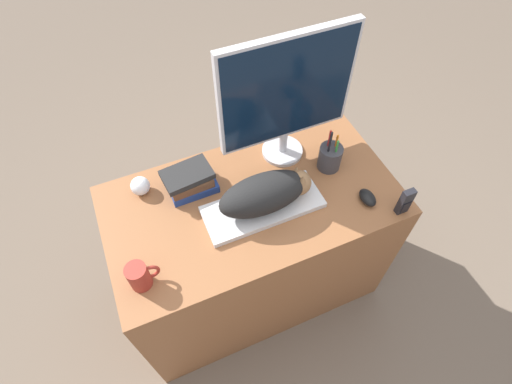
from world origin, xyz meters
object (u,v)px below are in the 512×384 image
cat (267,192)px  monitor (287,94)px  coffee_mug (140,276)px  pen_cup (330,157)px  phone (405,202)px  baseball (140,186)px  book_stack (190,180)px  computer_mouse (368,198)px  keyboard (263,207)px

cat → monitor: monitor is taller
cat → coffee_mug: (-0.52, -0.12, -0.04)m
cat → pen_cup: 0.34m
monitor → coffee_mug: bearing=-153.1°
cat → phone: (0.47, -0.22, -0.03)m
baseball → book_stack: bearing=-18.0°
pen_cup → baseball: 0.77m
cat → monitor: 0.37m
cat → pen_cup: (0.32, 0.09, -0.04)m
baseball → book_stack: book_stack is taller
computer_mouse → book_stack: size_ratio=0.42×
pen_cup → baseball: (-0.75, 0.18, -0.02)m
cat → baseball: 0.51m
cat → computer_mouse: (0.37, -0.13, -0.08)m
keyboard → cat: size_ratio=1.25×
coffee_mug → pen_cup: (0.84, 0.21, 0.00)m
monitor → computer_mouse: 0.51m
phone → coffee_mug: bearing=174.1°
monitor → coffee_mug: monitor is taller
cat → phone: 0.52m
keyboard → pen_cup: 0.35m
cat → book_stack: (-0.24, 0.21, -0.05)m
cat → phone: cat is taller
monitor → pen_cup: (0.14, -0.14, -0.26)m
pen_cup → baseball: bearing=166.7°
keyboard → computer_mouse: bearing=-17.8°
pen_cup → phone: (0.15, -0.31, 0.00)m
coffee_mug → book_stack: bearing=49.6°
pen_cup → book_stack: bearing=168.3°
monitor → book_stack: monitor is taller
coffee_mug → computer_mouse: bearing=-0.5°
cat → phone: size_ratio=2.94×
monitor → book_stack: (-0.42, -0.03, -0.27)m
pen_cup → coffee_mug: bearing=-166.1°
keyboard → computer_mouse: (0.39, -0.13, 0.01)m
computer_mouse → phone: (0.09, -0.09, 0.04)m
computer_mouse → book_stack: bearing=151.7°
keyboard → computer_mouse: computer_mouse is taller
coffee_mug → pen_cup: size_ratio=0.52×
computer_mouse → book_stack: book_stack is taller
coffee_mug → pen_cup: pen_cup is taller
coffee_mug → book_stack: 0.42m
keyboard → phone: size_ratio=3.68×
phone → book_stack: 0.83m
cat → book_stack: size_ratio=1.79×
cat → computer_mouse: size_ratio=4.24×
computer_mouse → pen_cup: (-0.05, 0.21, 0.04)m
computer_mouse → baseball: baseball is taller
coffee_mug → phone: bearing=-5.9°
monitor → phone: monitor is taller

